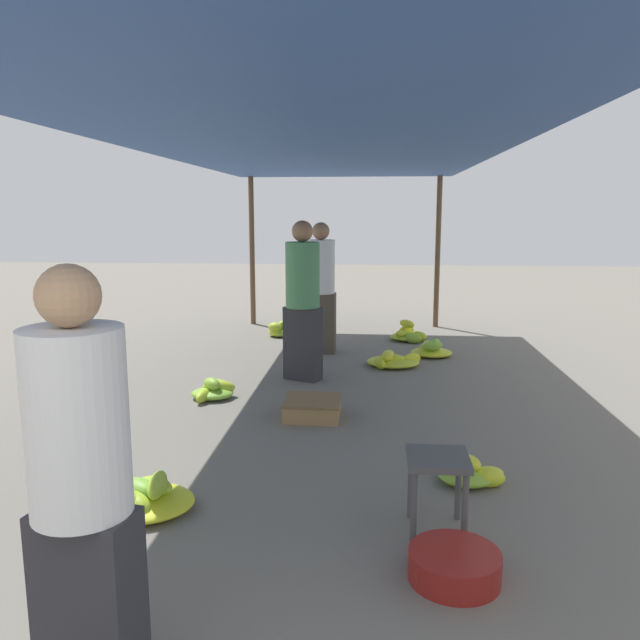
{
  "coord_description": "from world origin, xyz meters",
  "views": [
    {
      "loc": [
        0.48,
        -1.28,
        1.76
      ],
      "look_at": [
        0.0,
        4.22,
        0.81
      ],
      "focal_mm": 35.0,
      "sensor_mm": 36.0,
      "label": 1
    }
  ],
  "objects_px": {
    "shopper_walking_mid": "(321,286)",
    "shopper_walking_far": "(303,298)",
    "banana_pile_right_0": "(470,473)",
    "banana_pile_right_3": "(431,350)",
    "basin_black": "(454,566)",
    "vendor_foreground": "(82,488)",
    "banana_pile_right_2": "(409,335)",
    "banana_pile_left_1": "(214,390)",
    "crate_near": "(312,408)",
    "banana_pile_left_0": "(143,498)",
    "banana_pile_right_1": "(393,361)",
    "banana_pile_left_2": "(280,330)",
    "stool": "(438,471)"
  },
  "relations": [
    {
      "from": "vendor_foreground",
      "to": "banana_pile_left_2",
      "type": "distance_m",
      "value": 6.85
    },
    {
      "from": "banana_pile_left_2",
      "to": "crate_near",
      "type": "height_order",
      "value": "banana_pile_left_2"
    },
    {
      "from": "vendor_foreground",
      "to": "banana_pile_left_1",
      "type": "xyz_separation_m",
      "value": [
        -0.54,
        3.76,
        -0.76
      ]
    },
    {
      "from": "banana_pile_left_1",
      "to": "banana_pile_left_2",
      "type": "height_order",
      "value": "banana_pile_left_2"
    },
    {
      "from": "banana_pile_right_0",
      "to": "banana_pile_right_3",
      "type": "xyz_separation_m",
      "value": [
        0.06,
        3.67,
        0.02
      ]
    },
    {
      "from": "banana_pile_left_1",
      "to": "banana_pile_right_0",
      "type": "xyz_separation_m",
      "value": [
        2.17,
        -1.74,
        -0.01
      ]
    },
    {
      "from": "basin_black",
      "to": "vendor_foreground",
      "type": "bearing_deg",
      "value": -147.28
    },
    {
      "from": "vendor_foreground",
      "to": "crate_near",
      "type": "xyz_separation_m",
      "value": [
        0.46,
        3.27,
        -0.75
      ]
    },
    {
      "from": "banana_pile_right_2",
      "to": "basin_black",
      "type": "bearing_deg",
      "value": -90.8
    },
    {
      "from": "banana_pile_left_0",
      "to": "banana_pile_left_2",
      "type": "bearing_deg",
      "value": 89.83
    },
    {
      "from": "basin_black",
      "to": "banana_pile_right_3",
      "type": "xyz_separation_m",
      "value": [
        0.3,
        4.79,
        0.01
      ]
    },
    {
      "from": "banana_pile_right_3",
      "to": "shopper_walking_mid",
      "type": "height_order",
      "value": "shopper_walking_mid"
    },
    {
      "from": "vendor_foreground",
      "to": "shopper_walking_mid",
      "type": "relative_size",
      "value": 0.98
    },
    {
      "from": "banana_pile_left_0",
      "to": "shopper_walking_mid",
      "type": "xyz_separation_m",
      "value": [
        0.69,
        4.35,
        0.77
      ]
    },
    {
      "from": "vendor_foreground",
      "to": "banana_pile_right_2",
      "type": "bearing_deg",
      "value": 77.49
    },
    {
      "from": "banana_pile_left_1",
      "to": "shopper_walking_mid",
      "type": "distance_m",
      "value": 2.35
    },
    {
      "from": "stool",
      "to": "banana_pile_left_2",
      "type": "distance_m",
      "value": 5.69
    },
    {
      "from": "vendor_foreground",
      "to": "banana_pile_right_3",
      "type": "xyz_separation_m",
      "value": [
        1.7,
        5.68,
        -0.74
      ]
    },
    {
      "from": "banana_pile_right_2",
      "to": "stool",
      "type": "bearing_deg",
      "value": -91.34
    },
    {
      "from": "basin_black",
      "to": "shopper_walking_mid",
      "type": "xyz_separation_m",
      "value": [
        -1.07,
        4.9,
        0.78
      ]
    },
    {
      "from": "crate_near",
      "to": "shopper_walking_far",
      "type": "height_order",
      "value": "shopper_walking_far"
    },
    {
      "from": "banana_pile_left_1",
      "to": "banana_pile_right_0",
      "type": "bearing_deg",
      "value": -38.71
    },
    {
      "from": "banana_pile_right_2",
      "to": "banana_pile_left_1",
      "type": "bearing_deg",
      "value": -124.84
    },
    {
      "from": "stool",
      "to": "banana_pile_left_0",
      "type": "bearing_deg",
      "value": 177.62
    },
    {
      "from": "stool",
      "to": "basin_black",
      "type": "distance_m",
      "value": 0.56
    },
    {
      "from": "basin_black",
      "to": "banana_pile_right_3",
      "type": "bearing_deg",
      "value": 86.35
    },
    {
      "from": "banana_pile_right_3",
      "to": "shopper_walking_mid",
      "type": "distance_m",
      "value": 1.58
    },
    {
      "from": "banana_pile_right_1",
      "to": "banana_pile_right_3",
      "type": "bearing_deg",
      "value": 47.45
    },
    {
      "from": "stool",
      "to": "basin_black",
      "type": "bearing_deg",
      "value": -84.96
    },
    {
      "from": "shopper_walking_mid",
      "to": "banana_pile_right_3",
      "type": "bearing_deg",
      "value": -4.73
    },
    {
      "from": "banana_pile_left_0",
      "to": "banana_pile_right_1",
      "type": "xyz_separation_m",
      "value": [
        1.58,
        3.7,
        -0.01
      ]
    },
    {
      "from": "banana_pile_right_2",
      "to": "banana_pile_right_0",
      "type": "bearing_deg",
      "value": -88.02
    },
    {
      "from": "banana_pile_right_0",
      "to": "banana_pile_right_3",
      "type": "relative_size",
      "value": 0.9
    },
    {
      "from": "shopper_walking_mid",
      "to": "shopper_walking_far",
      "type": "xyz_separation_m",
      "value": [
        -0.08,
        -1.3,
        0.02
      ]
    },
    {
      "from": "shopper_walking_far",
      "to": "stool",
      "type": "bearing_deg",
      "value": -70.41
    },
    {
      "from": "banana_pile_right_3",
      "to": "shopper_walking_mid",
      "type": "relative_size",
      "value": 0.31
    },
    {
      "from": "banana_pile_left_1",
      "to": "banana_pile_right_0",
      "type": "relative_size",
      "value": 1.22
    },
    {
      "from": "banana_pile_right_3",
      "to": "shopper_walking_far",
      "type": "height_order",
      "value": "shopper_walking_far"
    },
    {
      "from": "banana_pile_right_3",
      "to": "banana_pile_left_2",
      "type": "bearing_deg",
      "value": 151.49
    },
    {
      "from": "basin_black",
      "to": "banana_pile_left_1",
      "type": "distance_m",
      "value": 3.45
    },
    {
      "from": "crate_near",
      "to": "shopper_walking_far",
      "type": "xyz_separation_m",
      "value": [
        -0.22,
        1.23,
        0.79
      ]
    },
    {
      "from": "banana_pile_left_0",
      "to": "banana_pile_right_0",
      "type": "bearing_deg",
      "value": 15.74
    },
    {
      "from": "vendor_foreground",
      "to": "stool",
      "type": "relative_size",
      "value": 3.65
    },
    {
      "from": "shopper_walking_far",
      "to": "banana_pile_right_3",
      "type": "bearing_deg",
      "value": 39.04
    },
    {
      "from": "vendor_foreground",
      "to": "shopper_walking_mid",
      "type": "distance_m",
      "value": 5.8
    },
    {
      "from": "vendor_foreground",
      "to": "shopper_walking_far",
      "type": "xyz_separation_m",
      "value": [
        0.24,
        4.5,
        0.04
      ]
    },
    {
      "from": "basin_black",
      "to": "crate_near",
      "type": "xyz_separation_m",
      "value": [
        -0.93,
        2.37,
        0.01
      ]
    },
    {
      "from": "banana_pile_left_0",
      "to": "crate_near",
      "type": "relative_size",
      "value": 1.25
    },
    {
      "from": "stool",
      "to": "banana_pile_right_2",
      "type": "bearing_deg",
      "value": 88.66
    },
    {
      "from": "shopper_walking_mid",
      "to": "banana_pile_right_0",
      "type": "bearing_deg",
      "value": -70.81
    }
  ]
}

